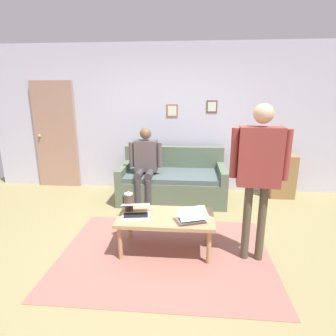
# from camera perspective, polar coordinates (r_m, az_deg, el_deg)

# --- Properties ---
(ground_plane) EXTENTS (7.68, 7.68, 0.00)m
(ground_plane) POSITION_cam_1_polar(r_m,az_deg,el_deg) (3.57, -1.55, -15.59)
(ground_plane) COLOR #8C8153
(area_rug) EXTENTS (2.43, 1.81, 0.01)m
(area_rug) POSITION_cam_1_polar(r_m,az_deg,el_deg) (3.40, -0.59, -17.28)
(area_rug) COLOR #965F54
(area_rug) RESTS_ON ground_plane
(back_wall) EXTENTS (7.04, 0.11, 2.70)m
(back_wall) POSITION_cam_1_polar(r_m,az_deg,el_deg) (5.28, 1.08, 10.02)
(back_wall) COLOR silver
(back_wall) RESTS_ON ground_plane
(interior_door) EXTENTS (0.82, 0.09, 2.05)m
(interior_door) POSITION_cam_1_polar(r_m,az_deg,el_deg) (5.85, -22.14, 6.22)
(interior_door) COLOR tan
(interior_door) RESTS_ON ground_plane
(couch) EXTENTS (1.81, 0.94, 0.88)m
(couch) POSITION_cam_1_polar(r_m,az_deg,el_deg) (4.88, 0.96, -2.97)
(couch) COLOR #586851
(couch) RESTS_ON ground_plane
(coffee_table) EXTENTS (1.11, 0.60, 0.44)m
(coffee_table) POSITION_cam_1_polar(r_m,az_deg,el_deg) (3.29, -0.44, -10.60)
(coffee_table) COLOR tan
(coffee_table) RESTS_ON ground_plane
(laptop_left) EXTENTS (0.40, 0.36, 0.15)m
(laptop_left) POSITION_cam_1_polar(r_m,az_deg,el_deg) (3.15, 4.91, -10.08)
(laptop_left) COLOR silver
(laptop_left) RESTS_ON coffee_table
(laptop_center) EXTENTS (0.37, 0.36, 0.16)m
(laptop_center) POSITION_cam_1_polar(r_m,az_deg,el_deg) (3.28, -6.65, -9.02)
(laptop_center) COLOR silver
(laptop_center) RESTS_ON coffee_table
(french_press) EXTENTS (0.12, 0.10, 0.25)m
(french_press) POSITION_cam_1_polar(r_m,az_deg,el_deg) (3.41, -8.11, -6.86)
(french_press) COLOR #4C3323
(french_press) RESTS_ON coffee_table
(side_shelf) EXTENTS (0.42, 0.32, 0.77)m
(side_shelf) POSITION_cam_1_polar(r_m,az_deg,el_deg) (5.37, 22.47, -1.55)
(side_shelf) COLOR olive
(side_shelf) RESTS_ON ground_plane
(flower_vase) EXTENTS (0.08, 0.08, 0.42)m
(flower_vase) POSITION_cam_1_polar(r_m,az_deg,el_deg) (5.25, 23.03, 4.06)
(flower_vase) COLOR #3E5678
(flower_vase) RESTS_ON side_shelf
(person_standing) EXTENTS (0.60, 0.23, 1.73)m
(person_standing) POSITION_cam_1_polar(r_m,az_deg,el_deg) (3.03, 18.27, 0.70)
(person_standing) COLOR brown
(person_standing) RESTS_ON ground_plane
(person_seated) EXTENTS (0.55, 0.51, 1.28)m
(person_seated) POSITION_cam_1_polar(r_m,az_deg,el_deg) (4.60, -4.71, 1.33)
(person_seated) COLOR #3C373C
(person_seated) RESTS_ON ground_plane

